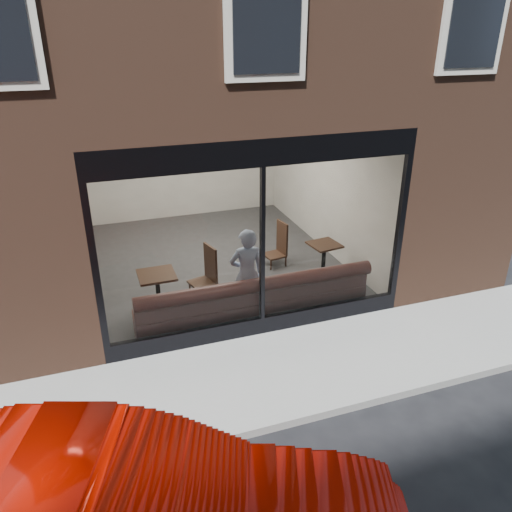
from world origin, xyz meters
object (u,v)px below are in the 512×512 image
object	(u,v)px
cafe_chair_left	(203,283)
cafe_chair_right	(274,255)
cafe_table_left	(157,275)
banquette	(254,309)
person	(247,274)
cafe_table_right	(325,245)

from	to	relation	value
cafe_chair_left	cafe_chair_right	distance (m)	1.86
cafe_table_left	cafe_chair_right	distance (m)	2.87
cafe_table_left	cafe_chair_right	world-z (taller)	cafe_table_left
banquette	person	distance (m)	0.62
cafe_table_left	cafe_chair_left	size ratio (longest dim) A/B	1.42
cafe_table_left	cafe_chair_left	world-z (taller)	cafe_table_left
banquette	cafe_chair_left	size ratio (longest dim) A/B	9.09
banquette	cafe_chair_right	xyz separation A→B (m)	(1.11, 1.91, 0.01)
cafe_table_right	banquette	bearing A→B (deg)	-150.30
cafe_chair_left	cafe_chair_right	size ratio (longest dim) A/B	1.11
banquette	cafe_table_left	distance (m)	1.77
person	banquette	bearing A→B (deg)	112.08
banquette	cafe_table_left	xyz separation A→B (m)	(-1.49, 0.80, 0.52)
cafe_table_left	cafe_chair_left	bearing A→B (deg)	24.07
cafe_chair_left	cafe_table_right	bearing A→B (deg)	161.43
banquette	person	bearing A→B (deg)	107.34
cafe_table_right	cafe_chair_right	bearing A→B (deg)	128.76
cafe_table_right	cafe_chair_left	bearing A→B (deg)	176.35
person	cafe_table_right	size ratio (longest dim) A/B	2.92
cafe_table_right	cafe_chair_right	size ratio (longest dim) A/B	1.39
cafe_table_right	cafe_chair_left	xyz separation A→B (m)	(-2.42, 0.15, -0.50)
cafe_table_left	cafe_table_right	world-z (taller)	cafe_table_left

